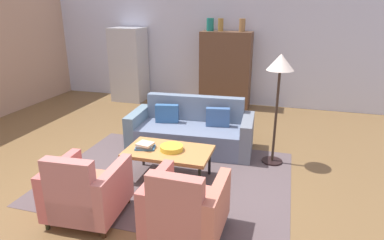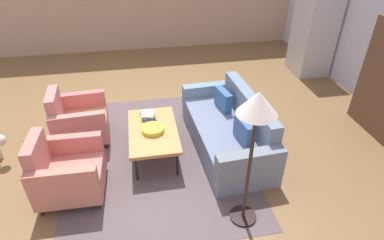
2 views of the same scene
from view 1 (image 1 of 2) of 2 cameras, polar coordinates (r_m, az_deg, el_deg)
name	(u,v)px [view 1 (image 1 of 2)]	position (r m, az deg, el deg)	size (l,w,h in m)	color
ground_plane	(148,180)	(4.87, -7.61, -10.19)	(10.47, 10.47, 0.00)	brown
wall_back	(215,47)	(8.42, 4.01, 12.50)	(8.72, 0.12, 2.80)	silver
area_rug	(170,176)	(4.92, -3.74, -9.67)	(3.40, 2.60, 0.01)	#57494B
couch	(192,131)	(5.78, -0.03, -1.97)	(2.15, 1.03, 0.86)	slate
coffee_table	(169,152)	(4.69, -4.06, -5.58)	(1.20, 0.70, 0.45)	black
armchair_left	(85,193)	(4.06, -18.00, -11.86)	(0.85, 0.85, 0.88)	#3B2918
armchair_right	(184,210)	(3.59, -1.36, -15.25)	(0.82, 0.82, 0.88)	#3C2419
fruit_bowl	(172,148)	(4.65, -3.55, -4.83)	(0.32, 0.32, 0.07)	gold
book_stack	(145,146)	(4.74, -8.08, -4.44)	(0.32, 0.25, 0.09)	#33618D
cabinet	(226,70)	(8.10, 5.81, 8.60)	(1.20, 0.51, 1.80)	brown
vase_tall	(210,25)	(8.05, 3.15, 16.12)	(0.17, 0.17, 0.30)	#166A60
vase_round	(221,25)	(8.00, 4.97, 16.05)	(0.12, 0.12, 0.29)	olive
vase_small	(242,25)	(7.91, 8.66, 15.88)	(0.14, 0.14, 0.29)	olive
refrigerator	(129,65)	(8.79, -10.79, 9.37)	(0.80, 0.73, 1.85)	#B7BABF
floor_lamp	(280,73)	(5.03, 14.91, 7.89)	(0.40, 0.40, 1.72)	black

